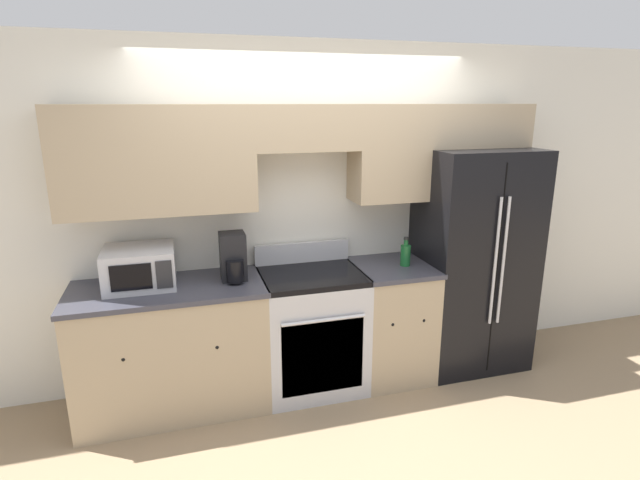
{
  "coord_description": "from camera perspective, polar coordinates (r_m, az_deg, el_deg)",
  "views": [
    {
      "loc": [
        -0.98,
        -3.07,
        2.15
      ],
      "look_at": [
        0.0,
        0.31,
        1.18
      ],
      "focal_mm": 28.0,
      "sensor_mm": 36.0,
      "label": 1
    }
  ],
  "objects": [
    {
      "name": "microwave",
      "position": [
        3.63,
        -19.91,
        -2.93
      ],
      "size": [
        0.47,
        0.42,
        0.27
      ],
      "color": "#B7B7BC",
      "rests_on": "lower_cabinets_left"
    },
    {
      "name": "bottle",
      "position": [
        3.91,
        9.74,
        -1.64
      ],
      "size": [
        0.08,
        0.08,
        0.22
      ],
      "color": "#195928",
      "rests_on": "lower_cabinets_right"
    },
    {
      "name": "oven_range",
      "position": [
        3.88,
        -0.96,
        -10.2
      ],
      "size": [
        0.75,
        0.65,
        1.09
      ],
      "color": "#B7B7BC",
      "rests_on": "ground_plane"
    },
    {
      "name": "wall_back",
      "position": [
        3.84,
        -1.11,
        5.49
      ],
      "size": [
        8.0,
        0.39,
        2.6
      ],
      "color": "silver",
      "rests_on": "ground_plane"
    },
    {
      "name": "lower_cabinets_right",
      "position": [
        4.09,
        8.09,
        -9.04
      ],
      "size": [
        0.59,
        0.64,
        0.93
      ],
      "color": "tan",
      "rests_on": "ground_plane"
    },
    {
      "name": "electric_kettle",
      "position": [
        3.58,
        -9.88,
        -2.12
      ],
      "size": [
        0.18,
        0.25,
        0.34
      ],
      "color": "black",
      "rests_on": "lower_cabinets_left"
    },
    {
      "name": "ground_plane",
      "position": [
        3.87,
        1.35,
        -18.27
      ],
      "size": [
        12.0,
        12.0,
        0.0
      ],
      "primitive_type": "plane",
      "color": "#937A5B"
    },
    {
      "name": "refrigerator",
      "position": [
        4.33,
        16.6,
        -1.96
      ],
      "size": [
        0.87,
        0.8,
        1.81
      ],
      "color": "black",
      "rests_on": "ground_plane"
    },
    {
      "name": "lower_cabinets_left",
      "position": [
        3.78,
        -16.51,
        -11.74
      ],
      "size": [
        1.32,
        0.64,
        0.93
      ],
      "color": "tan",
      "rests_on": "ground_plane"
    }
  ]
}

